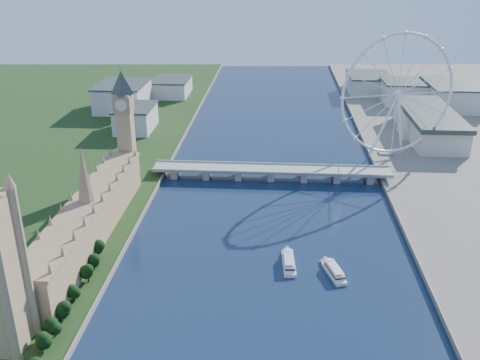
{
  "coord_description": "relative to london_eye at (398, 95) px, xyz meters",
  "views": [
    {
      "loc": [
        2.73,
        -161.2,
        192.52
      ],
      "look_at": [
        -22.93,
        210.0,
        35.28
      ],
      "focal_mm": 40.0,
      "sensor_mm": 36.0,
      "label": 1
    }
  ],
  "objects": [
    {
      "name": "county_hall",
      "position": [
        55.02,
        74.92,
        -67.52
      ],
      "size": [
        54.0,
        144.0,
        35.0
      ],
      "primitive_type": null,
      "color": "beige",
      "rests_on": "ground"
    },
    {
      "name": "westminster_bridge",
      "position": [
        -119.98,
        -55.08,
        -60.89
      ],
      "size": [
        220.0,
        22.0,
        9.5
      ],
      "color": "gray",
      "rests_on": "ground"
    },
    {
      "name": "parliament_range",
      "position": [
        -247.98,
        -185.08,
        -49.04
      ],
      "size": [
        24.0,
        200.0,
        70.0
      ],
      "color": "tan",
      "rests_on": "ground"
    },
    {
      "name": "tree_row",
      "position": [
        -232.98,
        -297.08,
        -58.96
      ],
      "size": [
        8.05,
        184.05,
        19.17
      ],
      "color": "black",
      "rests_on": "ground"
    },
    {
      "name": "tour_boat_far",
      "position": [
        -76.56,
        -216.05,
        -67.52
      ],
      "size": [
        16.2,
        31.28,
        6.71
      ],
      "primitive_type": null,
      "rotation": [
        0.0,
        0.0,
        0.29
      ],
      "color": "beige",
      "rests_on": "ground"
    },
    {
      "name": "city_skyline",
      "position": [
        -80.75,
        205.0,
        -50.56
      ],
      "size": [
        505.0,
        280.0,
        32.0
      ],
      "color": "beige",
      "rests_on": "ground"
    },
    {
      "name": "london_eye",
      "position": [
        0.0,
        0.0,
        0.0
      ],
      "size": [
        113.6,
        39.12,
        124.3
      ],
      "color": "silver",
      "rests_on": "ground"
    },
    {
      "name": "tour_boat_near",
      "position": [
        -105.82,
        -207.05,
        -67.52
      ],
      "size": [
        10.11,
        32.86,
        7.2
      ],
      "primitive_type": null,
      "rotation": [
        0.0,
        0.0,
        0.06
      ],
      "color": "white",
      "rests_on": "ground"
    },
    {
      "name": "big_ben",
      "position": [
        -247.98,
        -77.08,
        -0.95
      ],
      "size": [
        20.02,
        20.02,
        110.0
      ],
      "color": "tan",
      "rests_on": "ground"
    }
  ]
}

